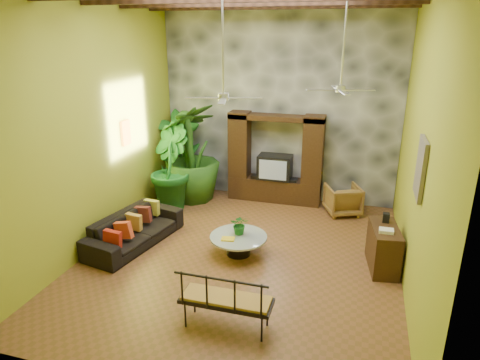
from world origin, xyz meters
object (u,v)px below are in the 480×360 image
(tall_plant_a, at_px, (179,153))
(wicker_armchair, at_px, (343,200))
(ceiling_fan_back, at_px, (341,78))
(side_console, at_px, (383,248))
(sofa, at_px, (134,229))
(iron_bench, at_px, (225,298))
(coffee_table, at_px, (238,242))
(ceiling_fan_front, at_px, (223,85))
(entertainment_center, at_px, (275,165))
(tall_plant_c, at_px, (192,153))
(tall_plant_b, at_px, (169,167))

(tall_plant_a, bearing_deg, wicker_armchair, -2.49)
(ceiling_fan_back, bearing_deg, side_console, -38.54)
(sofa, relative_size, iron_bench, 1.64)
(wicker_armchair, height_order, coffee_table, wicker_armchair)
(ceiling_fan_back, bearing_deg, sofa, -161.90)
(sofa, bearing_deg, tall_plant_a, 16.54)
(ceiling_fan_front, relative_size, coffee_table, 1.64)
(entertainment_center, height_order, tall_plant_c, tall_plant_c)
(ceiling_fan_back, relative_size, coffee_table, 1.64)
(tall_plant_a, xyz_separation_m, tall_plant_c, (0.49, -0.32, 0.14))
(tall_plant_b, bearing_deg, coffee_table, -38.07)
(entertainment_center, xyz_separation_m, coffee_table, (-0.09, -3.03, -0.71))
(tall_plant_c, bearing_deg, entertainment_center, 13.78)
(sofa, height_order, wicker_armchair, wicker_armchair)
(tall_plant_a, relative_size, iron_bench, 1.63)
(ceiling_fan_back, relative_size, tall_plant_c, 0.73)
(tall_plant_b, xyz_separation_m, iron_bench, (2.77, -4.07, -0.51))
(tall_plant_c, bearing_deg, tall_plant_a, 147.33)
(tall_plant_c, bearing_deg, tall_plant_b, -115.25)
(ceiling_fan_back, bearing_deg, ceiling_fan_front, -138.37)
(ceiling_fan_front, distance_m, tall_plant_c, 4.15)
(entertainment_center, xyz_separation_m, ceiling_fan_back, (1.60, -1.94, 2.44))
(tall_plant_a, distance_m, iron_bench, 5.90)
(sofa, distance_m, tall_plant_b, 2.13)
(tall_plant_c, bearing_deg, sofa, -94.60)
(ceiling_fan_back, bearing_deg, tall_plant_b, 169.75)
(entertainment_center, relative_size, side_console, 2.30)
(sofa, height_order, coffee_table, sofa)
(side_console, bearing_deg, sofa, 176.83)
(wicker_armchair, xyz_separation_m, coffee_table, (-1.87, -2.65, -0.10))
(ceiling_fan_back, distance_m, tall_plant_a, 5.06)
(tall_plant_c, relative_size, side_console, 2.44)
(wicker_armchair, xyz_separation_m, tall_plant_c, (-3.86, -0.13, 0.91))
(tall_plant_a, xyz_separation_m, iron_bench, (2.94, -5.09, -0.59))
(wicker_armchair, bearing_deg, sofa, 12.00)
(coffee_table, bearing_deg, side_console, 5.32)
(sofa, distance_m, tall_plant_a, 3.13)
(ceiling_fan_front, bearing_deg, side_console, 15.00)
(tall_plant_c, distance_m, iron_bench, 5.41)
(tall_plant_a, height_order, tall_plant_b, tall_plant_a)
(sofa, bearing_deg, coffee_table, -73.97)
(tall_plant_c, bearing_deg, ceiling_fan_back, -21.16)
(ceiling_fan_back, xyz_separation_m, sofa, (-3.90, -1.27, -3.07))
(sofa, xyz_separation_m, tall_plant_c, (0.22, 2.70, 0.94))
(entertainment_center, distance_m, iron_bench, 5.31)
(tall_plant_b, xyz_separation_m, tall_plant_c, (0.33, 0.70, 0.21))
(entertainment_center, xyz_separation_m, iron_bench, (0.36, -5.28, -0.42))
(iron_bench, bearing_deg, ceiling_fan_back, 69.51)
(ceiling_fan_front, bearing_deg, coffee_table, 78.08)
(tall_plant_b, bearing_deg, sofa, -86.77)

